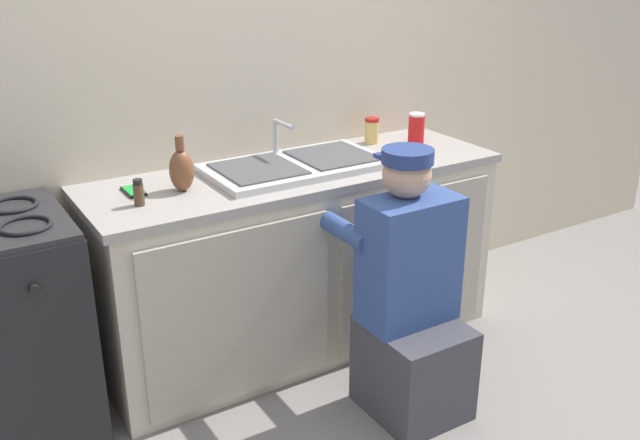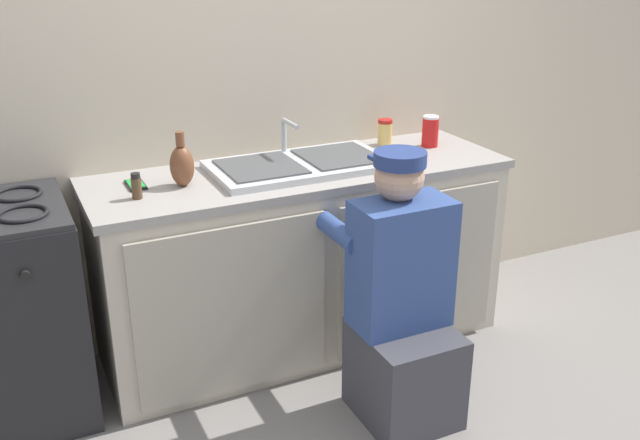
{
  "view_description": "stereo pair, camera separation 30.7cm",
  "coord_description": "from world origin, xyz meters",
  "px_view_note": "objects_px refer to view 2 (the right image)",
  "views": [
    {
      "loc": [
        -1.5,
        -2.33,
        1.84
      ],
      "look_at": [
        0.0,
        0.1,
        0.71
      ],
      "focal_mm": 40.0,
      "sensor_mm": 36.0,
      "label": 1
    },
    {
      "loc": [
        -1.23,
        -2.48,
        1.84
      ],
      "look_at": [
        0.0,
        0.1,
        0.71
      ],
      "focal_mm": 40.0,
      "sensor_mm": 36.0,
      "label": 2
    }
  ],
  "objects_px": {
    "soda_cup_red": "(430,131)",
    "vase_decorative": "(182,165)",
    "stove_range": "(2,315)",
    "cell_phone": "(136,185)",
    "spice_bottle_pepper": "(136,186)",
    "plumber_person": "(402,312)",
    "condiment_jar": "(385,132)",
    "sink_double_basin": "(300,164)"
  },
  "relations": [
    {
      "from": "stove_range",
      "to": "condiment_jar",
      "type": "distance_m",
      "value": 1.91
    },
    {
      "from": "stove_range",
      "to": "vase_decorative",
      "type": "distance_m",
      "value": 0.93
    },
    {
      "from": "condiment_jar",
      "to": "vase_decorative",
      "type": "bearing_deg",
      "value": -170.25
    },
    {
      "from": "stove_range",
      "to": "cell_phone",
      "type": "height_order",
      "value": "stove_range"
    },
    {
      "from": "condiment_jar",
      "to": "sink_double_basin",
      "type": "bearing_deg",
      "value": -161.9
    },
    {
      "from": "cell_phone",
      "to": "vase_decorative",
      "type": "xyz_separation_m",
      "value": [
        0.18,
        -0.08,
        0.08
      ]
    },
    {
      "from": "plumber_person",
      "to": "cell_phone",
      "type": "xyz_separation_m",
      "value": [
        -0.85,
        0.75,
        0.43
      ]
    },
    {
      "from": "sink_double_basin",
      "to": "plumber_person",
      "type": "relative_size",
      "value": 0.72
    },
    {
      "from": "spice_bottle_pepper",
      "to": "cell_phone",
      "type": "distance_m",
      "value": 0.16
    },
    {
      "from": "cell_phone",
      "to": "vase_decorative",
      "type": "distance_m",
      "value": 0.21
    },
    {
      "from": "sink_double_basin",
      "to": "stove_range",
      "type": "distance_m",
      "value": 1.38
    },
    {
      "from": "soda_cup_red",
      "to": "spice_bottle_pepper",
      "type": "xyz_separation_m",
      "value": [
        -1.46,
        -0.14,
        -0.02
      ]
    },
    {
      "from": "stove_range",
      "to": "plumber_person",
      "type": "bearing_deg",
      "value": -25.15
    },
    {
      "from": "soda_cup_red",
      "to": "vase_decorative",
      "type": "height_order",
      "value": "vase_decorative"
    },
    {
      "from": "sink_double_basin",
      "to": "spice_bottle_pepper",
      "type": "height_order",
      "value": "sink_double_basin"
    },
    {
      "from": "spice_bottle_pepper",
      "to": "soda_cup_red",
      "type": "bearing_deg",
      "value": 5.37
    },
    {
      "from": "plumber_person",
      "to": "vase_decorative",
      "type": "height_order",
      "value": "vase_decorative"
    },
    {
      "from": "condiment_jar",
      "to": "spice_bottle_pepper",
      "type": "height_order",
      "value": "condiment_jar"
    },
    {
      "from": "soda_cup_red",
      "to": "cell_phone",
      "type": "bearing_deg",
      "value": 179.26
    },
    {
      "from": "stove_range",
      "to": "condiment_jar",
      "type": "bearing_deg",
      "value": 5.51
    },
    {
      "from": "spice_bottle_pepper",
      "to": "cell_phone",
      "type": "relative_size",
      "value": 0.75
    },
    {
      "from": "plumber_person",
      "to": "spice_bottle_pepper",
      "type": "height_order",
      "value": "plumber_person"
    },
    {
      "from": "condiment_jar",
      "to": "cell_phone",
      "type": "relative_size",
      "value": 0.91
    },
    {
      "from": "sink_double_basin",
      "to": "plumber_person",
      "type": "height_order",
      "value": "plumber_person"
    },
    {
      "from": "plumber_person",
      "to": "spice_bottle_pepper",
      "type": "xyz_separation_m",
      "value": [
        -0.88,
        0.59,
        0.47
      ]
    },
    {
      "from": "soda_cup_red",
      "to": "condiment_jar",
      "type": "relative_size",
      "value": 1.19
    },
    {
      "from": "stove_range",
      "to": "plumber_person",
      "type": "relative_size",
      "value": 0.82
    },
    {
      "from": "stove_range",
      "to": "soda_cup_red",
      "type": "distance_m",
      "value": 2.09
    },
    {
      "from": "spice_bottle_pepper",
      "to": "vase_decorative",
      "type": "bearing_deg",
      "value": 19.69
    },
    {
      "from": "soda_cup_red",
      "to": "vase_decorative",
      "type": "xyz_separation_m",
      "value": [
        -1.26,
        -0.06,
        0.01
      ]
    },
    {
      "from": "plumber_person",
      "to": "soda_cup_red",
      "type": "xyz_separation_m",
      "value": [
        0.59,
        0.73,
        0.5
      ]
    },
    {
      "from": "cell_phone",
      "to": "sink_double_basin",
      "type": "bearing_deg",
      "value": -5.85
    },
    {
      "from": "sink_double_basin",
      "to": "condiment_jar",
      "type": "xyz_separation_m",
      "value": [
        0.54,
        0.18,
        0.05
      ]
    },
    {
      "from": "soda_cup_red",
      "to": "spice_bottle_pepper",
      "type": "height_order",
      "value": "soda_cup_red"
    },
    {
      "from": "condiment_jar",
      "to": "cell_phone",
      "type": "distance_m",
      "value": 1.26
    },
    {
      "from": "plumber_person",
      "to": "soda_cup_red",
      "type": "bearing_deg",
      "value": 51.16
    },
    {
      "from": "vase_decorative",
      "to": "cell_phone",
      "type": "bearing_deg",
      "value": 155.28
    },
    {
      "from": "sink_double_basin",
      "to": "vase_decorative",
      "type": "height_order",
      "value": "vase_decorative"
    },
    {
      "from": "sink_double_basin",
      "to": "spice_bottle_pepper",
      "type": "xyz_separation_m",
      "value": [
        -0.74,
        -0.08,
        0.03
      ]
    },
    {
      "from": "stove_range",
      "to": "vase_decorative",
      "type": "height_order",
      "value": "vase_decorative"
    },
    {
      "from": "sink_double_basin",
      "to": "condiment_jar",
      "type": "bearing_deg",
      "value": 18.1
    },
    {
      "from": "plumber_person",
      "to": "spice_bottle_pepper",
      "type": "bearing_deg",
      "value": 145.88
    }
  ]
}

